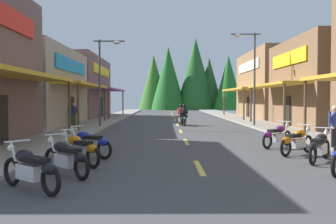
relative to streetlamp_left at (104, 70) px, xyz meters
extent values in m
cube|color=#424244|center=(4.93, 1.11, -3.89)|extent=(9.70, 79.26, 0.10)
cube|color=gray|center=(-1.26, 1.11, -3.78)|extent=(2.68, 79.26, 0.12)
cube|color=gray|center=(11.13, 1.11, -3.78)|extent=(2.68, 79.26, 0.12)
cube|color=#E0C64C|center=(4.93, -14.84, -3.83)|extent=(0.16, 2.40, 0.01)
cube|color=#E0C64C|center=(4.93, -8.31, -3.83)|extent=(0.16, 2.40, 0.01)
cube|color=#E0C64C|center=(4.93, -2.62, -3.83)|extent=(0.16, 2.40, 0.01)
cube|color=#E0C64C|center=(4.93, 2.92, -3.83)|extent=(0.16, 2.40, 0.01)
cube|color=#E0C64C|center=(4.93, 9.62, -3.83)|extent=(0.16, 2.40, 0.01)
cube|color=#E0C64C|center=(4.93, 15.48, -3.83)|extent=(0.16, 2.40, 0.01)
cube|color=#E0C64C|center=(4.93, 20.50, -3.83)|extent=(0.16, 2.40, 0.01)
cube|color=#E0C64C|center=(4.93, 25.55, -3.83)|extent=(0.16, 2.40, 0.01)
cube|color=#E0C64C|center=(4.93, 32.03, -3.83)|extent=(0.16, 2.40, 0.01)
cube|color=gold|center=(-1.70, -10.14, -0.94)|extent=(1.80, 9.79, 0.16)
cylinder|color=brown|center=(-1.00, -5.45, -2.43)|extent=(0.14, 0.14, 2.82)
cube|color=red|center=(-2.54, -10.14, 1.51)|extent=(0.10, 7.62, 0.90)
cube|color=black|center=(-2.56, -10.14, -2.79)|extent=(0.08, 1.10, 2.10)
cube|color=gray|center=(-6.23, 1.60, -1.10)|extent=(7.25, 11.55, 5.47)
cube|color=gold|center=(-1.70, 1.60, -0.94)|extent=(1.80, 10.39, 0.16)
cylinder|color=brown|center=(-1.00, -3.39, -2.43)|extent=(0.14, 0.14, 2.82)
cylinder|color=brown|center=(-1.00, 6.60, -2.43)|extent=(0.14, 0.14, 2.82)
cube|color=#197FCC|center=(-2.54, 1.60, 0.43)|extent=(0.10, 8.08, 0.90)
cube|color=black|center=(-2.56, 1.60, -2.79)|extent=(0.08, 1.10, 2.10)
cube|color=brown|center=(-6.15, 14.77, -0.72)|extent=(7.10, 13.76, 6.24)
cube|color=#8C338C|center=(-1.70, 14.77, -0.94)|extent=(1.80, 12.38, 0.16)
cylinder|color=brown|center=(-1.00, 8.78, -2.43)|extent=(0.14, 0.14, 2.82)
cylinder|color=brown|center=(-1.00, 20.76, -2.43)|extent=(0.14, 0.14, 2.82)
cube|color=yellow|center=(-2.54, 14.77, 1.03)|extent=(0.10, 9.63, 0.90)
cube|color=black|center=(-2.56, 14.77, -2.79)|extent=(0.08, 1.10, 2.10)
cylinder|color=brown|center=(10.87, -6.77, -2.43)|extent=(0.14, 0.14, 2.82)
cube|color=gold|center=(11.57, 0.80, -0.94)|extent=(1.80, 8.98, 0.16)
cylinder|color=brown|center=(10.87, -3.49, -2.43)|extent=(0.14, 0.14, 2.82)
cylinder|color=brown|center=(10.87, 5.09, -2.43)|extent=(0.14, 0.14, 2.82)
cube|color=yellow|center=(12.41, 0.80, 0.84)|extent=(0.10, 6.99, 0.90)
cube|color=black|center=(12.43, 0.80, -2.79)|extent=(0.08, 1.10, 2.10)
cube|color=olive|center=(16.21, 13.41, -0.50)|extent=(7.47, 12.78, 6.67)
cube|color=gold|center=(11.57, 13.41, -0.94)|extent=(1.80, 11.51, 0.16)
cylinder|color=brown|center=(10.87, 7.85, -2.43)|extent=(0.14, 0.14, 2.82)
cylinder|color=brown|center=(10.87, 18.96, -2.43)|extent=(0.14, 0.14, 2.82)
cube|color=white|center=(12.41, 13.41, 1.37)|extent=(0.10, 8.95, 0.90)
cube|color=black|center=(12.43, 13.41, -2.79)|extent=(0.08, 1.10, 2.10)
cylinder|color=#474C51|center=(-0.32, 0.00, -0.91)|extent=(0.14, 0.14, 5.85)
cylinder|color=#474C51|center=(0.31, 0.00, 1.91)|extent=(2.06, 0.10, 0.10)
ellipsoid|color=silver|center=(0.84, 0.00, 1.81)|extent=(0.50, 0.30, 0.24)
cylinder|color=#474C51|center=(10.19, 1.00, -0.60)|extent=(0.14, 0.14, 6.48)
cylinder|color=#474C51|center=(9.56, 1.00, 2.54)|extent=(2.06, 0.10, 0.10)
ellipsoid|color=silver|center=(9.03, 1.00, 2.44)|extent=(0.50, 0.30, 0.24)
torus|color=black|center=(8.17, -16.28, -3.52)|extent=(0.50, 0.54, 0.64)
torus|color=black|center=(9.19, -13.25, -3.52)|extent=(0.46, 0.57, 0.64)
torus|color=black|center=(8.30, -14.45, -3.52)|extent=(0.46, 0.57, 0.64)
cube|color=silver|center=(8.74, -13.85, -3.44)|extent=(0.64, 0.73, 0.32)
ellipsoid|color=black|center=(8.86, -13.69, -3.12)|extent=(0.59, 0.64, 0.28)
cube|color=black|center=(8.59, -14.05, -3.16)|extent=(0.58, 0.65, 0.12)
ellipsoid|color=black|center=(8.32, -14.41, -3.29)|extent=(0.46, 0.50, 0.24)
cylinder|color=silver|center=(9.11, -13.35, -3.19)|extent=(0.27, 0.33, 0.71)
cylinder|color=silver|center=(9.04, -13.45, -2.82)|extent=(0.51, 0.39, 0.04)
sphere|color=white|center=(9.21, -13.22, -2.99)|extent=(0.16, 0.16, 0.16)
torus|color=black|center=(9.13, -11.82, -3.52)|extent=(0.54, 0.50, 0.64)
torus|color=black|center=(8.02, -12.82, -3.52)|extent=(0.54, 0.50, 0.64)
cube|color=silver|center=(8.58, -12.32, -3.44)|extent=(0.71, 0.68, 0.32)
ellipsoid|color=#BF660C|center=(8.72, -12.19, -3.12)|extent=(0.63, 0.61, 0.28)
cube|color=black|center=(8.39, -12.49, -3.16)|extent=(0.63, 0.61, 0.12)
ellipsoid|color=#BF660C|center=(8.05, -12.79, -3.29)|extent=(0.49, 0.47, 0.24)
cylinder|color=silver|center=(9.04, -11.90, -3.19)|extent=(0.32, 0.29, 0.71)
cylinder|color=silver|center=(8.95, -11.98, -2.82)|extent=(0.43, 0.47, 0.04)
sphere|color=white|center=(9.16, -11.80, -2.99)|extent=(0.16, 0.16, 0.16)
torus|color=black|center=(9.03, -9.77, -3.52)|extent=(0.54, 0.51, 0.64)
torus|color=black|center=(7.94, -10.79, -3.52)|extent=(0.54, 0.51, 0.64)
cube|color=silver|center=(8.49, -10.28, -3.44)|extent=(0.70, 0.68, 0.32)
ellipsoid|color=#721972|center=(8.63, -10.14, -3.12)|extent=(0.63, 0.62, 0.28)
cube|color=black|center=(8.30, -10.45, -3.16)|extent=(0.63, 0.61, 0.12)
ellipsoid|color=#721972|center=(7.98, -10.76, -3.29)|extent=(0.49, 0.48, 0.24)
cylinder|color=silver|center=(8.94, -9.86, -3.19)|extent=(0.31, 0.30, 0.71)
cylinder|color=silver|center=(8.85, -9.94, -2.82)|extent=(0.44, 0.46, 0.04)
sphere|color=white|center=(9.05, -9.75, -2.99)|extent=(0.16, 0.16, 0.16)
torus|color=black|center=(0.54, -17.04, -3.52)|extent=(0.55, 0.49, 0.64)
torus|color=black|center=(1.69, -18.01, -3.52)|extent=(0.55, 0.49, 0.64)
cube|color=silver|center=(1.11, -17.53, -3.44)|extent=(0.72, 0.67, 0.32)
ellipsoid|color=black|center=(0.96, -17.40, -3.12)|extent=(0.63, 0.61, 0.28)
cube|color=black|center=(1.30, -17.69, -3.16)|extent=(0.64, 0.60, 0.12)
ellipsoid|color=black|center=(1.65, -17.98, -3.29)|extent=(0.49, 0.47, 0.24)
cylinder|color=silver|center=(0.64, -17.13, -3.19)|extent=(0.32, 0.29, 0.71)
cylinder|color=silver|center=(0.73, -17.21, -2.82)|extent=(0.42, 0.48, 0.04)
sphere|color=white|center=(0.51, -17.03, -2.99)|extent=(0.16, 0.16, 0.16)
torus|color=black|center=(0.94, -15.43, -3.52)|extent=(0.51, 0.53, 0.64)
torus|color=black|center=(1.98, -16.51, -3.52)|extent=(0.51, 0.53, 0.64)
cube|color=silver|center=(1.46, -15.97, -3.44)|extent=(0.69, 0.70, 0.32)
ellipsoid|color=black|center=(1.32, -15.82, -3.12)|extent=(0.62, 0.63, 0.28)
cube|color=black|center=(1.63, -16.15, -3.16)|extent=(0.62, 0.63, 0.12)
ellipsoid|color=black|center=(1.94, -16.47, -3.29)|extent=(0.48, 0.48, 0.24)
cylinder|color=silver|center=(1.03, -15.52, -3.19)|extent=(0.30, 0.31, 0.71)
cylinder|color=silver|center=(1.11, -15.61, -2.82)|extent=(0.46, 0.44, 0.04)
sphere|color=white|center=(0.92, -15.40, -2.99)|extent=(0.16, 0.16, 0.16)
torus|color=black|center=(0.91, -13.85, -3.52)|extent=(0.52, 0.53, 0.64)
torus|color=black|center=(1.96, -14.92, -3.52)|extent=(0.52, 0.53, 0.64)
cube|color=silver|center=(1.43, -14.39, -3.44)|extent=(0.69, 0.69, 0.32)
ellipsoid|color=#BF660C|center=(1.29, -14.24, -3.12)|extent=(0.62, 0.62, 0.28)
cube|color=black|center=(1.61, -14.56, -3.16)|extent=(0.62, 0.62, 0.12)
ellipsoid|color=#BF660C|center=(1.92, -14.88, -3.29)|extent=(0.48, 0.48, 0.24)
cylinder|color=silver|center=(1.00, -13.94, -3.19)|extent=(0.30, 0.31, 0.71)
cylinder|color=silver|center=(1.08, -14.03, -2.82)|extent=(0.46, 0.45, 0.04)
sphere|color=white|center=(0.88, -13.83, -2.99)|extent=(0.16, 0.16, 0.16)
torus|color=black|center=(0.79, -12.44, -3.52)|extent=(0.58, 0.45, 0.64)
torus|color=black|center=(2.02, -13.30, -3.52)|extent=(0.58, 0.45, 0.64)
cube|color=silver|center=(1.41, -12.87, -3.44)|extent=(0.73, 0.63, 0.32)
ellipsoid|color=navy|center=(1.24, -12.76, -3.12)|extent=(0.64, 0.58, 0.28)
cube|color=black|center=(1.61, -13.02, -3.16)|extent=(0.65, 0.57, 0.12)
ellipsoid|color=navy|center=(1.98, -13.27, -3.29)|extent=(0.50, 0.45, 0.24)
cylinder|color=silver|center=(0.90, -12.52, -3.19)|extent=(0.34, 0.26, 0.71)
cylinder|color=silver|center=(1.00, -12.59, -2.82)|extent=(0.38, 0.52, 0.04)
sphere|color=white|center=(0.77, -12.43, -2.99)|extent=(0.16, 0.16, 0.16)
torus|color=black|center=(5.43, 3.13, -3.52)|extent=(0.11, 0.64, 0.64)
torus|color=black|center=(5.41, 1.63, -3.52)|extent=(0.11, 0.64, 0.64)
cube|color=silver|center=(5.42, 2.38, -3.44)|extent=(0.29, 0.70, 0.32)
ellipsoid|color=#0C5933|center=(5.42, 2.58, -3.12)|extent=(0.33, 0.56, 0.28)
cube|color=black|center=(5.42, 2.13, -3.16)|extent=(0.29, 0.60, 0.12)
ellipsoid|color=#0C5933|center=(5.41, 1.68, -3.29)|extent=(0.25, 0.44, 0.24)
cylinder|color=silver|center=(5.43, 3.00, -3.19)|extent=(0.07, 0.37, 0.71)
cylinder|color=silver|center=(5.43, 2.88, -2.82)|extent=(0.60, 0.05, 0.04)
sphere|color=white|center=(5.43, 3.16, -2.99)|extent=(0.16, 0.16, 0.16)
ellipsoid|color=black|center=(5.42, 2.23, -2.79)|extent=(0.39, 0.39, 0.64)
sphere|color=black|center=(5.42, 2.28, -2.39)|extent=(0.24, 0.24, 0.24)
cylinder|color=black|center=(5.26, 2.40, -3.14)|extent=(0.15, 0.42, 0.24)
cylinder|color=black|center=(5.21, 2.54, -2.79)|extent=(0.11, 0.51, 0.40)
cylinder|color=black|center=(5.58, 2.40, -3.14)|extent=(0.15, 0.42, 0.24)
cylinder|color=black|center=(5.63, 2.53, -2.79)|extent=(0.11, 0.51, 0.40)
torus|color=black|center=(5.14, 3.44, -3.52)|extent=(0.14, 0.64, 0.64)
torus|color=black|center=(5.23, 1.94, -3.52)|extent=(0.14, 0.64, 0.64)
cube|color=silver|center=(5.18, 2.69, -3.44)|extent=(0.32, 0.72, 0.32)
ellipsoid|color=black|center=(5.17, 2.89, -3.12)|extent=(0.35, 0.58, 0.28)
cube|color=black|center=(5.20, 2.44, -3.16)|extent=(0.31, 0.62, 0.12)
ellipsoid|color=black|center=(5.22, 1.99, -3.29)|extent=(0.27, 0.45, 0.24)
cylinder|color=silver|center=(5.15, 3.31, -3.19)|extent=(0.08, 0.37, 0.71)
cylinder|color=silver|center=(5.15, 3.19, -2.82)|extent=(0.60, 0.08, 0.04)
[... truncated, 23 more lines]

